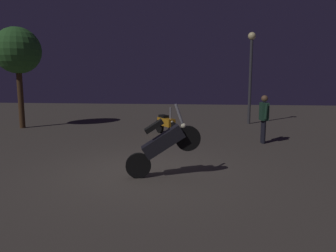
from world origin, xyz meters
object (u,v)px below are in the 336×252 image
Objects in this scene: motorcycle_black_foreground at (163,144)px; person_rider_beside at (264,115)px; streetlamp_near at (251,65)px; motorcycle_orange_parked_left at (166,124)px.

motorcycle_black_foreground reaches higher than person_rider_beside.
motorcycle_black_foreground is at bearing -109.46° from streetlamp_near.
motorcycle_black_foreground is 0.38× the size of streetlamp_near.
streetlamp_near is (0.20, 4.75, 1.84)m from person_rider_beside.
person_rider_beside is at bearing 41.60° from motorcycle_black_foreground.
motorcycle_black_foreground is at bearing -29.06° from motorcycle_orange_parked_left.
motorcycle_orange_parked_left is at bearing -25.60° from person_rider_beside.
motorcycle_orange_parked_left is (-0.54, 5.33, -0.31)m from motorcycle_black_foreground.
motorcycle_black_foreground is 5.02m from person_rider_beside.
motorcycle_orange_parked_left is at bearing 82.90° from motorcycle_black_foreground.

